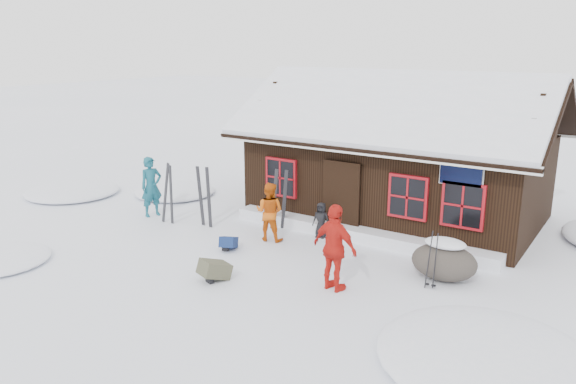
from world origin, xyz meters
name	(u,v)px	position (x,y,z in m)	size (l,w,h in m)	color
ground	(263,254)	(0.00, 0.00, 0.00)	(120.00, 120.00, 0.00)	white
mountain_hut	(399,165)	(1.50, 4.98, 1.58)	(8.90, 6.09, 4.42)	black
snow_drift	(357,234)	(1.50, 2.25, 0.17)	(7.60, 0.60, 0.35)	white
snow_mounds	(355,245)	(1.65, 1.86, 0.00)	(20.60, 13.20, 0.48)	white
skier_teal	(151,187)	(-4.74, 0.76, 0.92)	(0.67, 0.44, 1.84)	#155465
skier_orange_left	(269,212)	(-0.46, 0.93, 0.80)	(0.77, 0.60, 1.59)	#CF570E
skier_orange_right	(335,248)	(2.53, -0.88, 0.95)	(1.12, 0.46, 1.90)	red
skier_crouched	(321,220)	(0.58, 1.89, 0.49)	(0.48, 0.31, 0.98)	black
boulder	(444,261)	(4.29, 0.97, 0.43)	(1.47, 1.10, 0.85)	#463F38
ski_pair_left	(168,194)	(-3.74, 0.49, 0.88)	(0.66, 0.25, 1.86)	black
ski_pair_mid	(205,198)	(-2.71, 0.90, 0.85)	(0.50, 0.11, 1.81)	black
ski_pair_right	(279,200)	(-0.79, 1.89, 0.84)	(0.51, 0.24, 1.78)	black
ski_poles	(432,261)	(4.23, 0.33, 0.63)	(0.24, 0.12, 1.33)	black
backpack_blue	(229,245)	(-0.90, -0.25, 0.14)	(0.38, 0.50, 0.27)	navy
backpack_olive	(215,273)	(0.05, -1.91, 0.17)	(0.48, 0.63, 0.34)	#494834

